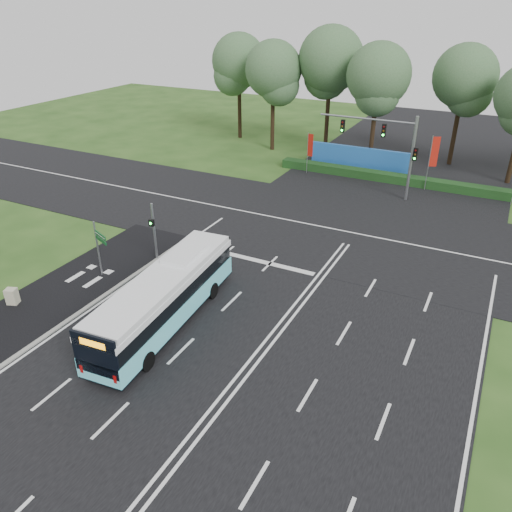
# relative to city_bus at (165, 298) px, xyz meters

# --- Properties ---
(ground) EXTENTS (120.00, 120.00, 0.00)m
(ground) POSITION_rel_city_bus_xyz_m (5.28, 3.36, -1.61)
(ground) COLOR #254717
(ground) RESTS_ON ground
(road_main) EXTENTS (20.00, 120.00, 0.04)m
(road_main) POSITION_rel_city_bus_xyz_m (5.28, 3.36, -1.59)
(road_main) COLOR black
(road_main) RESTS_ON ground
(road_cross) EXTENTS (120.00, 14.00, 0.05)m
(road_cross) POSITION_rel_city_bus_xyz_m (5.28, 15.36, -1.58)
(road_cross) COLOR black
(road_cross) RESTS_ON ground
(bike_path) EXTENTS (5.00, 18.00, 0.06)m
(bike_path) POSITION_rel_city_bus_xyz_m (-7.22, 0.36, -1.58)
(bike_path) COLOR black
(bike_path) RESTS_ON ground
(kerb_strip) EXTENTS (0.25, 18.00, 0.12)m
(kerb_strip) POSITION_rel_city_bus_xyz_m (-4.82, 0.36, -1.55)
(kerb_strip) COLOR gray
(kerb_strip) RESTS_ON ground
(city_bus) EXTENTS (3.22, 11.26, 3.19)m
(city_bus) POSITION_rel_city_bus_xyz_m (0.00, 0.00, 0.00)
(city_bus) COLOR #68E3F1
(city_bus) RESTS_ON ground
(pedestrian_signal) EXTENTS (0.33, 0.44, 3.92)m
(pedestrian_signal) POSITION_rel_city_bus_xyz_m (-4.92, 5.56, 0.54)
(pedestrian_signal) COLOR gray
(pedestrian_signal) RESTS_ON ground
(street_sign) EXTENTS (1.32, 0.60, 3.63)m
(street_sign) POSITION_rel_city_bus_xyz_m (-6.34, 2.21, 0.71)
(street_sign) COLOR gray
(street_sign) RESTS_ON ground
(utility_cabinet) EXTENTS (0.72, 0.67, 0.98)m
(utility_cabinet) POSITION_rel_city_bus_xyz_m (-8.80, -2.40, -1.12)
(utility_cabinet) COLOR beige
(utility_cabinet) RESTS_ON ground
(banner_flag_left) EXTENTS (0.58, 0.13, 3.96)m
(banner_flag_left) POSITION_rel_city_bus_xyz_m (-2.65, 26.67, 1.00)
(banner_flag_left) COLOR gray
(banner_flag_left) RESTS_ON ground
(banner_flag_mid) EXTENTS (0.67, 0.34, 4.86)m
(banner_flag_mid) POSITION_rel_city_bus_xyz_m (8.48, 27.24, 1.55)
(banner_flag_mid) COLOR gray
(banner_flag_mid) RESTS_ON ground
(traffic_light_gantry) EXTENTS (8.41, 0.28, 7.00)m
(traffic_light_gantry) POSITION_rel_city_bus_xyz_m (5.49, 23.86, 3.06)
(traffic_light_gantry) COLOR gray
(traffic_light_gantry) RESTS_ON ground
(hedge) EXTENTS (22.00, 1.20, 0.80)m
(hedge) POSITION_rel_city_bus_xyz_m (5.28, 27.86, -1.21)
(hedge) COLOR #153A15
(hedge) RESTS_ON ground
(blue_hoarding) EXTENTS (10.00, 0.30, 2.20)m
(blue_hoarding) POSITION_rel_city_bus_xyz_m (1.28, 30.36, -0.51)
(blue_hoarding) COLOR blue
(blue_hoarding) RESTS_ON ground
(eucalyptus_row) EXTENTS (47.38, 9.79, 12.92)m
(eucalyptus_row) POSITION_rel_city_bus_xyz_m (3.54, 34.27, 6.95)
(eucalyptus_row) COLOR black
(eucalyptus_row) RESTS_ON ground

